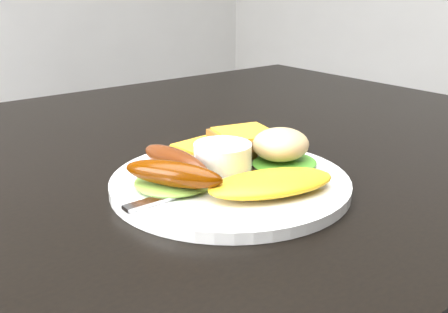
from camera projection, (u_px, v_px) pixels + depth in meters
dining_table at (154, 168)px, 0.66m from camera, size 1.20×0.80×0.04m
person at (75, 81)px, 1.42m from camera, size 0.58×0.49×1.38m
plate at (230, 183)px, 0.54m from camera, size 0.25×0.25×0.01m
lettuce_left at (177, 180)px, 0.52m from camera, size 0.12×0.11×0.01m
lettuce_right at (284, 163)px, 0.57m from camera, size 0.09×0.08×0.01m
omelette at (271, 183)px, 0.50m from camera, size 0.14×0.09×0.02m
sausage_a at (173, 174)px, 0.49m from camera, size 0.07×0.10×0.02m
sausage_b at (175, 161)px, 0.53m from camera, size 0.03×0.10×0.02m
ramekin at (223, 160)px, 0.54m from camera, size 0.07×0.07×0.03m
toast_a at (211, 153)px, 0.59m from camera, size 0.08×0.08×0.01m
toast_b at (245, 138)px, 0.60m from camera, size 0.08×0.08×0.01m
potato_salad at (281, 144)px, 0.57m from camera, size 0.08×0.08×0.03m
fork at (196, 189)px, 0.51m from camera, size 0.15×0.01×0.00m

